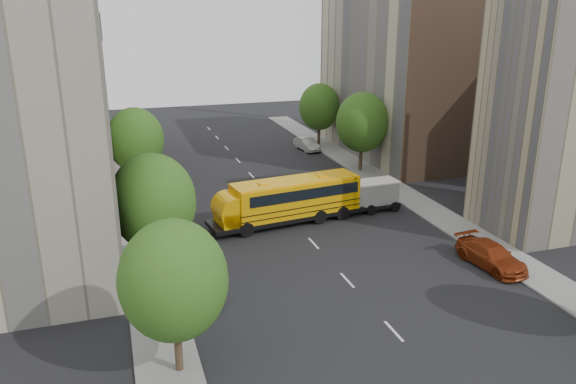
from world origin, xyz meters
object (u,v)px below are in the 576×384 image
parked_car_2 (151,163)px  parked_car_3 (491,255)px  street_tree_1 (153,202)px  street_tree_4 (362,122)px  street_tree_5 (319,107)px  parked_car_1 (155,183)px  school_bus (286,199)px  street_tree_2 (135,140)px  street_tree_0 (174,281)px  parked_car_5 (307,144)px  parked_car_0 (202,285)px  safari_truck (365,196)px

parked_car_2 → parked_car_3: (18.96, -30.21, 0.10)m
street_tree_1 → street_tree_4: 28.43m
street_tree_4 → street_tree_5: 12.01m
parked_car_1 → school_bus: bearing=127.9°
street_tree_1 → street_tree_2: street_tree_1 is taller
street_tree_1 → parked_car_1: (1.40, 17.57, -4.16)m
street_tree_0 → street_tree_1: size_ratio=0.94×
street_tree_4 → parked_car_3: size_ratio=1.53×
school_bus → parked_car_5: (9.46, 21.80, -1.23)m
parked_car_3 → parked_car_0: bearing=169.0°
safari_truck → parked_car_2: safari_truck is taller
parked_car_2 → street_tree_1: bearing=85.3°
parked_car_1 → street_tree_5: bearing=-149.7°
parked_car_2 → parked_car_3: parked_car_3 is taller
street_tree_4 → parked_car_5: 11.30m
school_bus → street_tree_2: bearing=124.0°
street_tree_0 → street_tree_4: 35.61m
street_tree_4 → school_bus: bearing=-135.1°
street_tree_5 → parked_car_0: (-19.80, -33.25, -4.00)m
street_tree_1 → school_bus: street_tree_1 is taller
safari_truck → parked_car_2: (-15.63, 18.20, -0.66)m
street_tree_0 → street_tree_2: size_ratio=0.96×
street_tree_4 → parked_car_2: size_ratio=1.68×
street_tree_0 → school_bus: bearing=57.8°
street_tree_1 → street_tree_5: bearing=53.7°
street_tree_1 → parked_car_3: bearing=-13.7°
street_tree_4 → street_tree_1: bearing=-140.7°
safari_truck → parked_car_3: 12.47m
street_tree_2 → parked_car_3: (20.60, -23.00, -4.06)m
street_tree_5 → parked_car_5: (-2.20, -1.80, -3.97)m
street_tree_0 → safari_truck: (17.27, 17.00, -3.31)m
street_tree_2 → street_tree_5: 25.06m
street_tree_1 → safari_truck: 18.99m
street_tree_0 → safari_truck: bearing=44.5°
parked_car_5 → parked_car_2: bearing=-176.4°
street_tree_1 → parked_car_0: bearing=-55.9°
school_bus → parked_car_2: bearing=107.1°
street_tree_5 → parked_car_2: street_tree_5 is taller
street_tree_1 → street_tree_2: (0.00, 18.00, -0.12)m
parked_car_3 → street_tree_1: bearing=160.8°
street_tree_2 → street_tree_4: (22.00, 0.00, 0.25)m
street_tree_5 → school_bus: (-11.66, -23.60, -2.74)m
parked_car_0 → street_tree_5: bearing=-126.6°
street_tree_0 → parked_car_5: 43.21m
street_tree_4 → street_tree_5: (-0.00, 12.00, -0.37)m
school_bus → safari_truck: school_bus is taller
parked_car_3 → street_tree_4: bearing=81.0°
street_tree_0 → street_tree_2: bearing=90.0°
parked_car_1 → parked_car_3: size_ratio=0.91×
parked_car_0 → parked_car_3: (18.40, -1.75, 0.07)m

